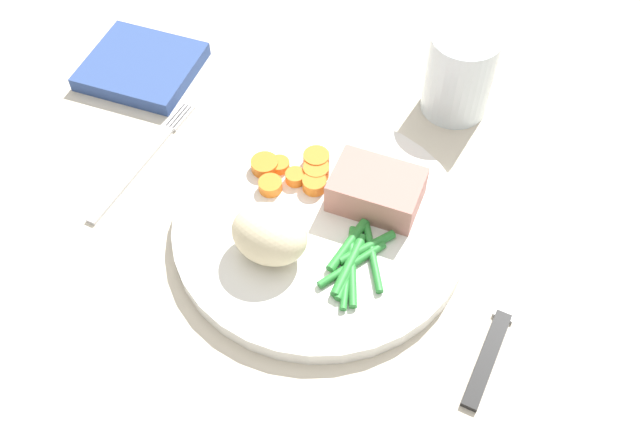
# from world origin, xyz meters

# --- Properties ---
(dining_table) EXTENTS (1.20, 0.90, 0.02)m
(dining_table) POSITION_xyz_m (0.00, 0.00, 0.01)
(dining_table) COLOR beige
(dining_table) RESTS_ON ground
(dinner_plate) EXTENTS (0.26, 0.26, 0.02)m
(dinner_plate) POSITION_xyz_m (-0.01, -0.03, 0.03)
(dinner_plate) COLOR white
(dinner_plate) RESTS_ON dining_table
(meat_portion) EXTENTS (0.08, 0.06, 0.03)m
(meat_portion) POSITION_xyz_m (0.03, 0.01, 0.05)
(meat_portion) COLOR #B2756B
(meat_portion) RESTS_ON dinner_plate
(mashed_potatoes) EXTENTS (0.07, 0.05, 0.05)m
(mashed_potatoes) POSITION_xyz_m (-0.03, -0.08, 0.06)
(mashed_potatoes) COLOR beige
(mashed_potatoes) RESTS_ON dinner_plate
(carrot_slices) EXTENTS (0.08, 0.07, 0.01)m
(carrot_slices) POSITION_xyz_m (-0.05, 0.01, 0.04)
(carrot_slices) COLOR orange
(carrot_slices) RESTS_ON dinner_plate
(green_beans) EXTENTS (0.05, 0.09, 0.01)m
(green_beans) POSITION_xyz_m (0.04, -0.06, 0.04)
(green_beans) COLOR #2D8C38
(green_beans) RESTS_ON dinner_plate
(fork) EXTENTS (0.01, 0.17, 0.00)m
(fork) POSITION_xyz_m (-0.20, -0.03, 0.02)
(fork) COLOR silver
(fork) RESTS_ON dining_table
(knife) EXTENTS (0.02, 0.21, 0.01)m
(knife) POSITION_xyz_m (0.17, -0.03, 0.02)
(knife) COLOR black
(knife) RESTS_ON dining_table
(water_glass) EXTENTS (0.07, 0.07, 0.09)m
(water_glass) POSITION_xyz_m (0.05, 0.17, 0.06)
(water_glass) COLOR silver
(water_glass) RESTS_ON dining_table
(napkin) EXTENTS (0.12, 0.11, 0.02)m
(napkin) POSITION_xyz_m (-0.27, 0.07, 0.03)
(napkin) COLOR #334C8C
(napkin) RESTS_ON dining_table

